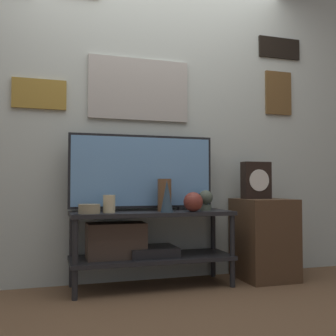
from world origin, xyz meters
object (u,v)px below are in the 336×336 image
object	(u,v)px
vase_slim_bronze	(167,196)
vase_round_glass	(193,202)
decorative_bust	(206,199)
candle_jar	(109,204)
television	(143,172)
mantel_clock	(256,180)
vase_wide_bowl	(89,209)
vase_tall_ceramic	(164,195)

from	to	relation	value
vase_slim_bronze	vase_round_glass	xyz separation A→B (m)	(0.21, 0.01, -0.04)
vase_slim_bronze	decorative_bust	bearing A→B (deg)	17.34
candle_jar	television	bearing A→B (deg)	29.43
television	decorative_bust	bearing A→B (deg)	-14.86
mantel_clock	vase_slim_bronze	bearing A→B (deg)	-168.04
decorative_bust	television	bearing A→B (deg)	165.14
television	vase_wide_bowl	size ratio (longest dim) A/B	7.49
vase_wide_bowl	candle_jar	size ratio (longest dim) A/B	1.18
vase_slim_bronze	mantel_clock	world-z (taller)	mantel_clock
candle_jar	decorative_bust	xyz separation A→B (m)	(0.76, 0.03, 0.02)
vase_slim_bronze	vase_tall_ceramic	bearing A→B (deg)	81.54
candle_jar	mantel_clock	xyz separation A→B (m)	(1.24, 0.10, 0.17)
vase_wide_bowl	mantel_clock	world-z (taller)	mantel_clock
vase_wide_bowl	candle_jar	world-z (taller)	candle_jar
television	mantel_clock	bearing A→B (deg)	-3.53
vase_tall_ceramic	television	bearing A→B (deg)	142.23
television	vase_slim_bronze	size ratio (longest dim) A/B	4.82
vase_slim_bronze	candle_jar	bearing A→B (deg)	169.59
television	decorative_bust	world-z (taller)	television
television	vase_tall_ceramic	size ratio (longest dim) A/B	4.61
vase_round_glass	candle_jar	world-z (taller)	vase_round_glass
television	candle_jar	size ratio (longest dim) A/B	8.86
vase_round_glass	vase_tall_ceramic	xyz separation A→B (m)	(-0.19, 0.12, 0.05)
vase_wide_bowl	vase_round_glass	world-z (taller)	vase_round_glass
television	vase_slim_bronze	distance (m)	0.32
decorative_bust	mantel_clock	bearing A→B (deg)	7.91
vase_wide_bowl	vase_slim_bronze	bearing A→B (deg)	-5.17
vase_slim_bronze	mantel_clock	size ratio (longest dim) A/B	0.77
vase_slim_bronze	vase_tall_ceramic	distance (m)	0.12
mantel_clock	decorative_bust	bearing A→B (deg)	-172.09
vase_tall_ceramic	vase_slim_bronze	bearing A→B (deg)	-98.46
vase_round_glass	candle_jar	distance (m)	0.62
vase_wide_bowl	vase_slim_bronze	xyz separation A→B (m)	(0.55, -0.05, 0.08)
vase_tall_ceramic	decorative_bust	bearing A→B (deg)	-2.55
vase_tall_ceramic	mantel_clock	bearing A→B (deg)	3.67
decorative_bust	mantel_clock	world-z (taller)	mantel_clock
television	vase_slim_bronze	world-z (taller)	television
television	vase_slim_bronze	bearing A→B (deg)	-61.97
vase_tall_ceramic	vase_round_glass	bearing A→B (deg)	-31.93
vase_slim_bronze	decorative_bust	distance (m)	0.37
vase_wide_bowl	decorative_bust	world-z (taller)	decorative_bust
vase_round_glass	decorative_bust	bearing A→B (deg)	35.71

